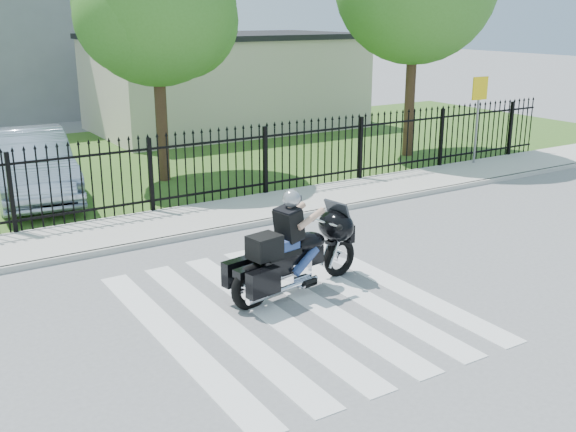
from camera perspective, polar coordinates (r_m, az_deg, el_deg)
ground at (r=10.76m, az=0.35°, el=-7.78°), size 120.00×120.00×0.00m
crosswalk at (r=10.76m, az=0.35°, el=-7.75°), size 5.00×5.50×0.01m
sidewalk at (r=14.93m, az=-9.97°, el=-0.64°), size 40.00×2.00×0.12m
curb at (r=14.05m, az=-8.41°, el=-1.69°), size 40.00×0.12×0.12m
grass_strip at (r=21.40m, az=-17.15°, el=4.04°), size 40.00×12.00×0.02m
iron_fence at (r=15.61m, az=-11.53°, el=3.25°), size 26.00×0.04×1.80m
tree_mid at (r=18.53m, az=-11.18°, el=17.12°), size 4.20×4.20×6.78m
building_low at (r=27.31m, az=-5.30°, el=11.05°), size 10.00×6.00×3.50m
building_low_roof at (r=27.18m, az=-5.41°, el=14.93°), size 10.20×6.20×0.20m
motorcycle_rider at (r=11.08m, az=0.51°, el=-2.89°), size 2.72×1.19×1.81m
parked_car at (r=17.97m, az=-20.97°, el=4.10°), size 2.24×5.23×1.68m
traffic_sign at (r=20.90m, az=15.85°, el=9.27°), size 0.56×0.09×2.56m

